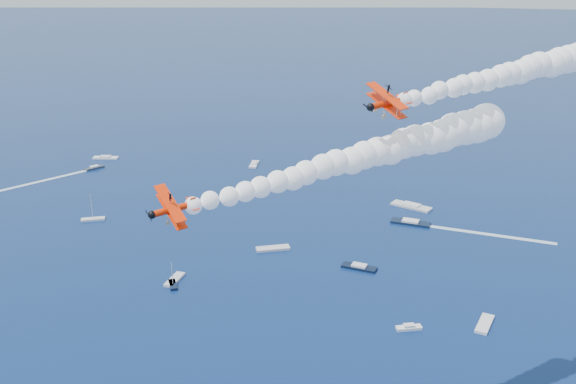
# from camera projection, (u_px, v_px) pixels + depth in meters

# --- Properties ---
(biplane_lead) EXTENTS (12.11, 12.32, 8.04)m
(biplane_lead) POSITION_uv_depth(u_px,v_px,m) (388.00, 103.00, 101.60)
(biplane_lead) COLOR #FF2D05
(biplane_trail) EXTENTS (10.92, 11.06, 7.63)m
(biplane_trail) POSITION_uv_depth(u_px,v_px,m) (173.00, 209.00, 88.55)
(biplane_trail) COLOR #FF2D05
(smoke_trail_lead) EXTENTS (63.40, 63.39, 10.84)m
(smoke_trail_lead) POSITION_uv_depth(u_px,v_px,m) (525.00, 70.00, 115.65)
(smoke_trail_lead) COLOR white
(smoke_trail_trail) EXTENTS (63.40, 63.39, 10.84)m
(smoke_trail_trail) POSITION_uv_depth(u_px,v_px,m) (358.00, 158.00, 102.33)
(smoke_trail_trail) COLOR white
(spectator_boats) EXTENTS (227.07, 174.56, 0.70)m
(spectator_boats) POSITION_uv_depth(u_px,v_px,m) (297.00, 257.00, 191.21)
(spectator_boats) COLOR white
(spectator_boats) RESTS_ON ground
(boat_wakes) EXTENTS (194.94, 140.88, 0.04)m
(boat_wakes) POSITION_uv_depth(u_px,v_px,m) (227.00, 275.00, 180.92)
(boat_wakes) COLOR white
(boat_wakes) RESTS_ON ground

